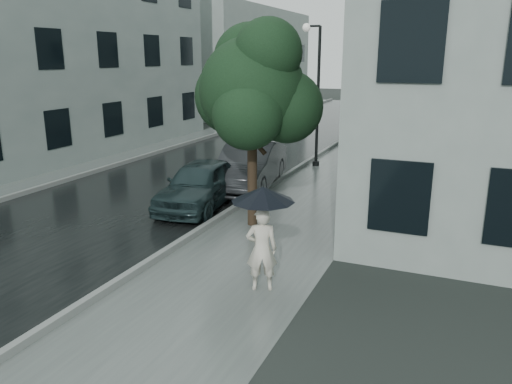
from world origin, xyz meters
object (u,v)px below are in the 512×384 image
at_px(pedestrian, 262,249).
at_px(lamp_post, 315,87).
at_px(car_near, 200,184).
at_px(car_far, 250,166).
at_px(street_tree, 254,88).

distance_m(pedestrian, lamp_post, 11.72).
distance_m(car_near, car_far, 2.62).
bearing_deg(pedestrian, car_far, -87.89).
height_order(car_near, car_far, car_far).
distance_m(street_tree, car_near, 3.62).
height_order(pedestrian, street_tree, street_tree).
height_order(street_tree, lamp_post, lamp_post).
relative_size(pedestrian, car_near, 0.40).
xyz_separation_m(lamp_post, car_near, (-1.39, -6.90, -2.47)).
relative_size(lamp_post, car_far, 1.19).
height_order(lamp_post, car_far, lamp_post).
relative_size(pedestrian, car_far, 0.35).
relative_size(pedestrian, street_tree, 0.31).
bearing_deg(car_near, pedestrian, -55.69).
bearing_deg(car_far, car_near, -108.80).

